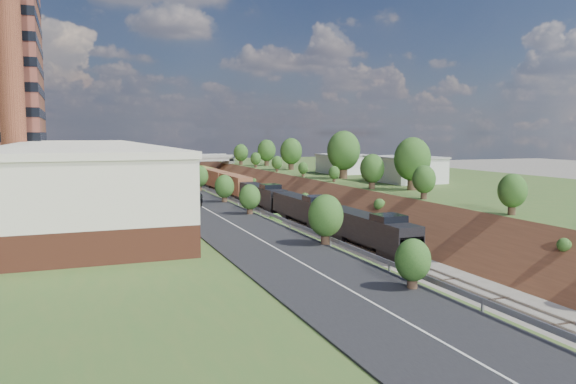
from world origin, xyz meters
name	(u,v)px	position (x,y,z in m)	size (l,w,h in m)	color
ground	(527,326)	(0.00, 0.00, 0.00)	(400.00, 400.00, 0.00)	#6B665B
platform_left	(43,206)	(-33.00, 60.00, 2.50)	(44.00, 180.00, 5.00)	#3B5E27
platform_right	(424,190)	(33.00, 60.00, 2.50)	(44.00, 180.00, 5.00)	#3B5E27
embankment_left	(192,215)	(-11.00, 60.00, 0.00)	(7.07, 180.00, 7.07)	brown
embankment_right	(317,209)	(11.00, 60.00, 0.00)	(7.07, 180.00, 7.07)	brown
rail_left_track	(243,212)	(-2.60, 60.00, 0.09)	(1.58, 180.00, 0.18)	gray
rail_right_track	(272,211)	(2.60, 60.00, 0.09)	(1.58, 180.00, 0.18)	gray
road	(163,185)	(-15.50, 60.00, 5.05)	(8.00, 180.00, 0.10)	black
guardrail	(189,181)	(-11.40, 59.80, 5.55)	(0.10, 171.00, 0.70)	#99999E
commercial_building	(79,175)	(-28.00, 38.00, 8.51)	(14.30, 62.30, 7.00)	brown
smokestack	(9,44)	(-36.00, 56.00, 25.00)	(3.20, 3.20, 40.00)	brown
overpass	(187,164)	(0.00, 122.00, 4.92)	(24.50, 8.30, 7.40)	gray
white_building_near	(405,170)	(23.50, 52.00, 7.00)	(9.00, 12.00, 4.00)	silver
white_building_far	(343,164)	(23.00, 74.00, 6.80)	(8.00, 10.00, 3.60)	silver
tree_right_large	(412,160)	(17.00, 40.00, 9.38)	(5.25, 5.25, 7.61)	#473323
tree_left_crest	(269,200)	(-11.80, 20.00, 7.04)	(2.45, 2.45, 3.55)	#473323
freight_train	(227,182)	(2.60, 89.52, 2.58)	(3.03, 138.09, 4.55)	black
suv	(191,199)	(-16.40, 33.39, 5.85)	(2.49, 5.39, 1.50)	black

